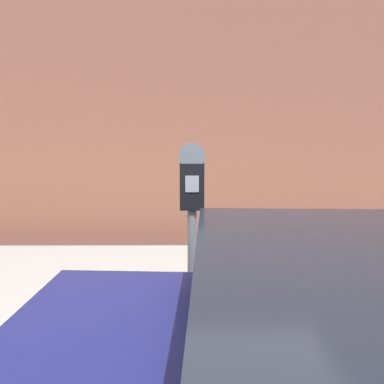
% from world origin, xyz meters
% --- Properties ---
extents(sidewalk, '(24.00, 2.80, 0.15)m').
position_xyz_m(sidewalk, '(0.00, 2.20, 0.07)').
color(sidewalk, '#ADAAA3').
rests_on(sidewalk, ground_plane).
extents(building_facade, '(24.00, 0.30, 6.22)m').
position_xyz_m(building_facade, '(0.00, 4.33, 3.11)').
color(building_facade, '#935642').
rests_on(building_facade, ground_plane).
extents(parking_meter, '(0.19, 0.12, 1.54)m').
position_xyz_m(parking_meter, '(0.23, 1.00, 1.20)').
color(parking_meter, slate).
rests_on(parking_meter, sidewalk).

